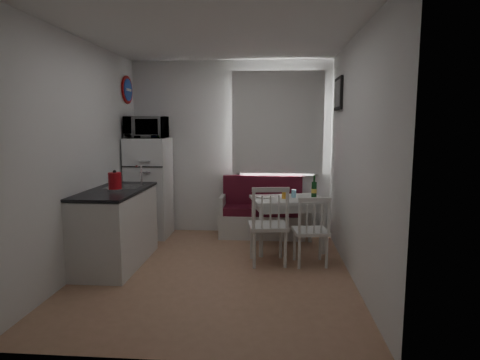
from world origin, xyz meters
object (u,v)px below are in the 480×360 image
object	(u,v)px
bench	(262,217)
dining_table	(288,204)
microwave	(146,127)
wine_bottle	(314,186)
chair_left	(268,217)
kettle	(115,181)
kitchen_counter	(117,227)
chair_right	(311,224)
fridge	(149,188)

from	to	relation	value
bench	dining_table	world-z (taller)	bench
microwave	wine_bottle	world-z (taller)	microwave
chair_left	wine_bottle	world-z (taller)	wine_bottle
kettle	wine_bottle	size ratio (longest dim) A/B	0.81
kitchen_counter	chair_right	size ratio (longest dim) A/B	2.94
chair_right	wine_bottle	bearing A→B (deg)	75.12
kettle	chair_left	bearing A→B (deg)	6.16
chair_right	wine_bottle	distance (m)	0.83
chair_left	fridge	world-z (taller)	fridge
chair_right	fridge	bearing A→B (deg)	145.56
bench	wine_bottle	size ratio (longest dim) A/B	4.33
bench	chair_left	distance (m)	1.32
chair_left	dining_table	bearing A→B (deg)	61.70
fridge	wine_bottle	distance (m)	2.40
chair_right	microwave	world-z (taller)	microwave
chair_left	chair_right	world-z (taller)	chair_left
bench	microwave	world-z (taller)	microwave
chair_left	microwave	bearing A→B (deg)	139.83
kitchen_counter	chair_right	bearing A→B (deg)	2.13
bench	microwave	bearing A→B (deg)	-174.55
kitchen_counter	microwave	xyz separation A→B (m)	(0.02, 1.19, 1.16)
wine_bottle	kitchen_counter	bearing A→B (deg)	-160.58
kitchen_counter	dining_table	world-z (taller)	kitchen_counter
fridge	microwave	distance (m)	0.89
microwave	chair_left	bearing A→B (deg)	-32.40
kettle	microwave	bearing A→B (deg)	91.31
kitchen_counter	kettle	distance (m)	0.57
bench	kettle	xyz separation A→B (m)	(-1.64, -1.47, 0.72)
kitchen_counter	dining_table	bearing A→B (deg)	20.01
dining_table	microwave	world-z (taller)	microwave
chair_right	wine_bottle	world-z (taller)	wine_bottle
microwave	kitchen_counter	bearing A→B (deg)	-90.94
kitchen_counter	kettle	size ratio (longest dim) A/B	5.68
dining_table	chair_left	size ratio (longest dim) A/B	2.05
bench	microwave	size ratio (longest dim) A/B	2.21
chair_left	chair_right	bearing A→B (deg)	-6.45
fridge	chair_right	bearing A→B (deg)	-27.09
kitchen_counter	wine_bottle	distance (m)	2.56
kettle	dining_table	bearing A→B (deg)	23.29
chair_left	kettle	bearing A→B (deg)	178.39
chair_left	bench	bearing A→B (deg)	86.72
dining_table	chair_left	world-z (taller)	chair_left
chair_left	wine_bottle	distance (m)	1.01
chair_right	chair_left	bearing A→B (deg)	173.98
fridge	microwave	xyz separation A→B (m)	(0.00, -0.05, 0.88)
dining_table	microwave	distance (m)	2.29
dining_table	kettle	size ratio (longest dim) A/B	4.49
fridge	kettle	size ratio (longest dim) A/B	6.27
dining_table	wine_bottle	world-z (taller)	wine_bottle
kitchen_counter	dining_table	xyz separation A→B (m)	(2.04, 0.74, 0.16)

